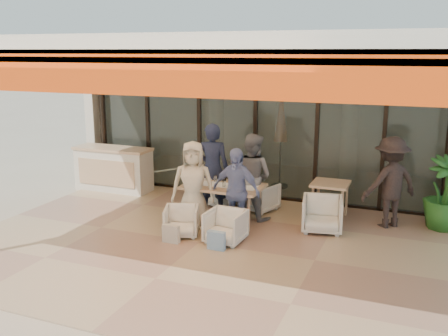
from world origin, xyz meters
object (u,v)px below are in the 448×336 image
object	(u,v)px
host_counter	(114,169)
potted_palm	(445,194)
chair_far_left	(222,192)
side_table	(330,188)
standing_woman	(390,183)
chair_near_left	(181,220)
diner_cream	(193,185)
dining_table	(223,188)
diner_grey	(252,176)
diner_navy	(212,169)
diner_periwinkle	(236,191)
chair_far_right	(260,195)
chair_near_right	(225,225)
side_chair	(322,213)

from	to	relation	value
host_counter	potted_palm	size ratio (longest dim) A/B	1.35
chair_far_left	side_table	world-z (taller)	side_table
standing_woman	chair_near_left	bearing A→B (deg)	-10.81
diner_cream	potted_palm	xyz separation A→B (m)	(4.32, 1.61, -0.13)
chair_near_left	diner_cream	world-z (taller)	diner_cream
dining_table	diner_grey	size ratio (longest dim) A/B	0.88
diner_navy	diner_periwinkle	xyz separation A→B (m)	(0.84, -0.90, -0.14)
chair_far_right	host_counter	bearing A→B (deg)	17.35
side_table	diner_navy	bearing A→B (deg)	-167.43
chair_far_right	chair_near_right	world-z (taller)	chair_far_right
potted_palm	chair_near_right	bearing A→B (deg)	-148.81
chair_far_left	diner_periwinkle	world-z (taller)	diner_periwinkle
diner_cream	diner_periwinkle	bearing A→B (deg)	-17.32
side_table	chair_far_left	bearing A→B (deg)	-179.82
dining_table	chair_near_left	xyz separation A→B (m)	(-0.41, -0.96, -0.39)
host_counter	chair_far_left	bearing A→B (deg)	-3.50
chair_near_left	standing_woman	distance (m)	3.89
diner_navy	diner_grey	world-z (taller)	diner_navy
host_counter	chair_near_left	bearing A→B (deg)	-36.34
chair_near_left	diner_grey	world-z (taller)	diner_grey
chair_near_left	potted_palm	world-z (taller)	potted_palm
diner_grey	side_table	bearing A→B (deg)	-145.84
side_table	standing_woman	distance (m)	1.12
chair_near_left	diner_navy	bearing A→B (deg)	69.44
host_counter	diner_navy	size ratio (longest dim) A/B	1.00
chair_far_left	chair_far_right	xyz separation A→B (m)	(0.84, 0.00, 0.02)
diner_grey	potted_palm	world-z (taller)	diner_grey
chair_near_left	chair_near_right	size ratio (longest dim) A/B	0.95
diner_grey	potted_palm	size ratio (longest dim) A/B	1.24
chair_far_right	potted_palm	xyz separation A→B (m)	(3.48, 0.21, 0.36)
chair_far_right	chair_near_left	world-z (taller)	chair_far_right
dining_table	chair_far_right	size ratio (longest dim) A/B	2.28
chair_near_left	chair_near_right	distance (m)	0.84
chair_far_right	dining_table	bearing A→B (deg)	85.77
dining_table	chair_near_right	world-z (taller)	dining_table
chair_near_right	diner_periwinkle	xyz separation A→B (m)	(0.00, 0.50, 0.47)
diner_cream	diner_periwinkle	distance (m)	0.84
diner_periwinkle	chair_far_left	bearing A→B (deg)	128.64
chair_far_left	diner_cream	bearing A→B (deg)	111.52
chair_far_left	potted_palm	world-z (taller)	potted_palm
side_chair	standing_woman	xyz separation A→B (m)	(1.09, 0.71, 0.50)
dining_table	side_table	xyz separation A→B (m)	(1.86, 0.95, -0.05)
chair_far_right	chair_near_right	distance (m)	1.90
chair_far_right	standing_woman	world-z (taller)	standing_woman
diner_navy	diner_grey	bearing A→B (deg)	165.98
dining_table	diner_navy	bearing A→B (deg)	133.02
host_counter	side_table	size ratio (longest dim) A/B	2.48
host_counter	potted_palm	xyz separation A→B (m)	(7.14, 0.04, 0.15)
chair_near_right	side_chair	distance (m)	1.84
standing_woman	diner_periwinkle	bearing A→B (deg)	-11.41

